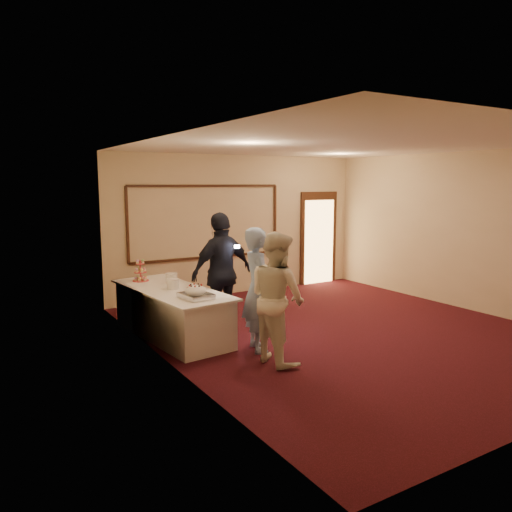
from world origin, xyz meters
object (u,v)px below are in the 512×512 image
Objects in this scene: man at (258,289)px; woman at (277,298)px; cupcake_stand at (141,273)px; plate_stack_b at (171,278)px; buffet_table at (172,312)px; tart at (194,289)px; guest at (222,273)px; plate_stack_a at (173,284)px; pavlova_tray at (196,293)px.

man reaches higher than woman.
plate_stack_b is at bearing -49.77° from cupcake_stand.
buffet_table is 10.30× the size of tart.
guest reaches higher than tart.
plate_stack_b is 0.10× the size of guest.
guest is at bearing 15.38° from man.
plate_stack_a is at bearing 129.59° from tart.
guest is at bearing -41.92° from plate_stack_b.
buffet_table is 1.33× the size of guest.
cupcake_stand is 1.26m from tart.
plate_stack_a is (0.22, -0.89, -0.06)m from cupcake_stand.
pavlova_tray is at bearing 30.50° from guest.
buffet_table is 1.02m from cupcake_stand.
cupcake_stand reaches higher than buffet_table.
woman reaches higher than buffet_table.
guest is (0.75, 0.63, 0.12)m from pavlova_tray.
man reaches higher than pavlova_tray.
buffet_table is 1.01m from guest.
cupcake_stand is 2.34m from man.
plate_stack_b is 0.11× the size of man.
guest reaches higher than man.
guest is (1.02, -1.02, 0.06)m from cupcake_stand.
pavlova_tray is at bearing -85.71° from buffet_table.
guest reaches higher than pavlova_tray.
pavlova_tray is 2.74× the size of plate_stack_b.
plate_stack_b is at bearing 12.97° from woman.
plate_stack_a is at bearing 93.50° from pavlova_tray.
pavlova_tray is at bearing 74.25° from man.
woman is at bearing -53.14° from pavlova_tray.
pavlova_tray reaches higher than buffet_table.
pavlova_tray is at bearing -95.06° from plate_stack_b.
buffet_table is at bearing -76.21° from cupcake_stand.
guest is (0.81, -0.17, 0.59)m from buffet_table.
plate_stack_b is (0.17, 0.41, 0.47)m from buffet_table.
tart is (0.45, -1.17, -0.12)m from cupcake_stand.
woman is at bearing -65.69° from plate_stack_a.
plate_stack_b is at bearing 95.83° from tart.
cupcake_stand is 1.44m from guest.
buffet_table is 2.02m from woman.
man reaches higher than cupcake_stand.
pavlova_tray reaches higher than tart.
plate_stack_b is 1.78m from man.
buffet_table is 6.58× the size of cupcake_stand.
cupcake_stand is 0.58m from plate_stack_b.
plate_stack_a is (0.01, -0.04, 0.46)m from buffet_table.
cupcake_stand reaches higher than plate_stack_b.
woman is (0.56, -1.47, 0.09)m from tart.
tart is at bearing 5.17° from guest.
plate_stack_b is 0.79× the size of tart.
guest reaches higher than plate_stack_b.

